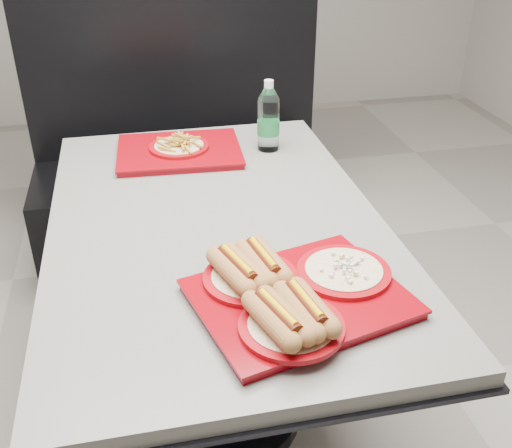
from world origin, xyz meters
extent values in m
plane|color=gray|center=(0.00, 0.00, 0.00)|extent=(6.00, 6.00, 0.00)
cylinder|color=black|center=(0.00, 0.00, 0.03)|extent=(0.52, 0.52, 0.05)
cylinder|color=black|center=(0.00, 0.00, 0.38)|extent=(0.11, 0.11, 0.66)
cube|color=black|center=(0.00, 0.00, 0.70)|extent=(0.92, 1.42, 0.01)
cube|color=slate|center=(0.00, 0.00, 0.73)|extent=(0.90, 1.40, 0.04)
cube|color=black|center=(0.00, 1.02, 0.23)|extent=(1.30, 0.55, 0.45)
cube|color=black|center=(0.00, 1.26, 0.80)|extent=(1.30, 0.10, 1.10)
cube|color=maroon|center=(0.12, -0.41, 0.76)|extent=(0.50, 0.43, 0.02)
cube|color=maroon|center=(0.12, -0.41, 0.77)|extent=(0.52, 0.45, 0.01)
cylinder|color=#8E040B|center=(0.07, -0.52, 0.78)|extent=(0.22, 0.22, 0.01)
cylinder|color=silver|center=(0.07, -0.52, 0.79)|extent=(0.18, 0.18, 0.00)
cylinder|color=#8E040B|center=(0.03, -0.34, 0.78)|extent=(0.22, 0.22, 0.01)
cylinder|color=silver|center=(0.03, -0.34, 0.79)|extent=(0.18, 0.18, 0.00)
cylinder|color=#8E040B|center=(0.24, -0.36, 0.78)|extent=(0.22, 0.22, 0.01)
cylinder|color=silver|center=(0.24, -0.36, 0.79)|extent=(0.18, 0.18, 0.00)
cube|color=maroon|center=(-0.05, 0.46, 0.76)|extent=(0.42, 0.33, 0.02)
cube|color=maroon|center=(-0.05, 0.46, 0.77)|extent=(0.43, 0.34, 0.01)
cylinder|color=#8E040B|center=(-0.05, 0.46, 0.78)|extent=(0.20, 0.20, 0.01)
cylinder|color=silver|center=(-0.05, 0.46, 0.78)|extent=(0.16, 0.16, 0.00)
cylinder|color=silver|center=(0.25, 0.45, 0.84)|extent=(0.07, 0.07, 0.18)
cylinder|color=#1D7437|center=(0.25, 0.45, 0.83)|extent=(0.08, 0.08, 0.05)
cone|color=silver|center=(0.25, 0.45, 0.95)|extent=(0.07, 0.07, 0.04)
cylinder|color=silver|center=(0.25, 0.45, 0.98)|extent=(0.03, 0.03, 0.02)
camera|label=1|loc=(-0.19, -1.42, 1.56)|focal=42.00mm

